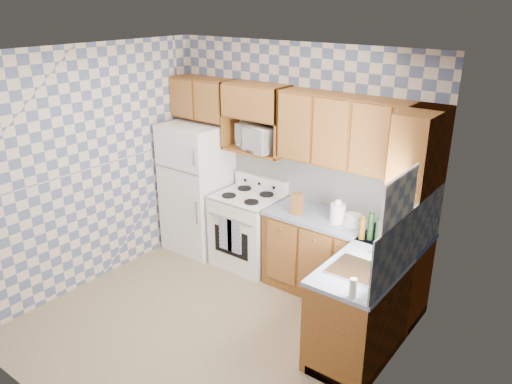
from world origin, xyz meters
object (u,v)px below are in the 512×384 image
refrigerator (198,188)px  electric_kettle (338,213)px  microwave (260,138)px  stove_body (248,231)px

refrigerator → electric_kettle: (2.03, -0.01, 0.18)m
microwave → electric_kettle: bearing=4.2°
stove_body → microwave: (0.03, 0.19, 1.15)m
refrigerator → stove_body: refrigerator is taller
refrigerator → microwave: (0.84, 0.21, 0.76)m
refrigerator → stove_body: 0.89m
electric_kettle → microwave: bearing=169.5°
microwave → electric_kettle: microwave is taller
stove_body → electric_kettle: electric_kettle is taller
refrigerator → electric_kettle: size_ratio=8.30×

